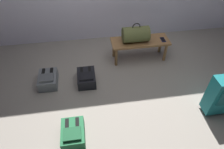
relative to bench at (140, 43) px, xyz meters
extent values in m
plane|color=gray|center=(-0.35, -0.77, -0.32)|extent=(6.60, 6.60, 0.00)
cube|color=olive|center=(0.00, 0.00, 0.04)|extent=(1.00, 0.36, 0.04)
cylinder|color=olive|center=(-0.44, -0.13, -0.15)|extent=(0.05, 0.05, 0.35)
cylinder|color=olive|center=(0.44, -0.13, -0.15)|extent=(0.05, 0.05, 0.35)
cylinder|color=olive|center=(-0.44, 0.13, -0.15)|extent=(0.05, 0.05, 0.35)
cylinder|color=olive|center=(0.44, 0.13, -0.15)|extent=(0.05, 0.05, 0.35)
cylinder|color=#51562D|center=(-0.09, 0.00, 0.19)|extent=(0.44, 0.26, 0.26)
torus|color=black|center=(-0.09, 0.00, 0.33)|extent=(0.14, 0.02, 0.14)
cube|color=#191E4C|center=(0.39, -0.04, 0.06)|extent=(0.07, 0.14, 0.01)
cube|color=black|center=(0.39, -0.04, 0.07)|extent=(0.06, 0.13, 0.00)
cylinder|color=black|center=(0.64, -1.25, -0.30)|extent=(0.02, 0.05, 0.05)
cube|color=#1E6038|center=(-1.20, -1.44, -0.24)|extent=(0.28, 0.38, 0.17)
cube|color=#184D2C|center=(-1.20, -1.51, -0.14)|extent=(0.21, 0.17, 0.04)
cube|color=black|center=(-1.26, -1.37, -0.14)|extent=(0.04, 0.19, 0.02)
cube|color=black|center=(-1.13, -1.37, -0.14)|extent=(0.04, 0.19, 0.02)
cube|color=slate|center=(-1.58, -0.43, -0.24)|extent=(0.28, 0.38, 0.17)
cube|color=#515559|center=(-1.58, -0.49, -0.14)|extent=(0.21, 0.17, 0.04)
cube|color=black|center=(-1.64, -0.36, -0.14)|extent=(0.04, 0.19, 0.02)
cube|color=black|center=(-1.51, -0.36, -0.14)|extent=(0.04, 0.19, 0.02)
cube|color=black|center=(-0.98, -0.48, -0.24)|extent=(0.28, 0.38, 0.17)
cube|color=black|center=(-0.98, -0.55, -0.14)|extent=(0.21, 0.17, 0.04)
cube|color=black|center=(-1.04, -0.41, -0.14)|extent=(0.04, 0.19, 0.02)
cube|color=black|center=(-0.91, -0.41, -0.14)|extent=(0.04, 0.19, 0.02)
camera|label=1|loc=(-0.91, -2.78, 1.97)|focal=31.79mm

